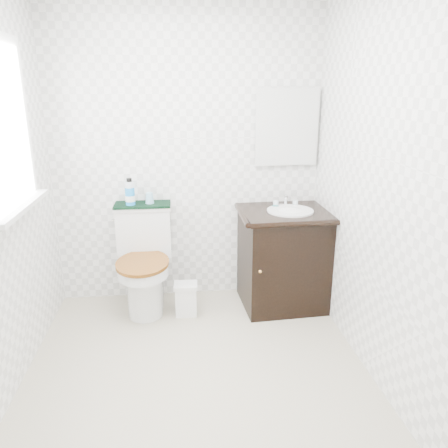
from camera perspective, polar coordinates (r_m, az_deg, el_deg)
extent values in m
plane|color=beige|center=(2.96, -3.44, -19.09)|extent=(2.40, 2.40, 0.00)
plane|color=white|center=(3.62, -4.81, 8.45)|extent=(2.40, 0.00, 2.40)
plane|color=white|center=(1.31, -1.53, -7.86)|extent=(2.40, 0.00, 2.40)
plane|color=white|center=(2.72, 19.94, 4.50)|extent=(0.00, 2.40, 2.40)
cube|color=white|center=(2.81, -27.16, 11.27)|extent=(0.02, 0.70, 0.90)
cube|color=silver|center=(3.68, 8.18, 12.40)|extent=(0.50, 0.02, 0.60)
cylinder|color=silver|center=(3.57, -10.32, -8.68)|extent=(0.27, 0.27, 0.42)
cube|color=silver|center=(3.79, -10.08, -7.03)|extent=(0.27, 0.28, 0.42)
cube|color=silver|center=(3.66, -10.40, -1.08)|extent=(0.44, 0.18, 0.40)
cube|color=silver|center=(3.60, -10.58, 2.15)|extent=(0.46, 0.20, 0.03)
cylinder|color=silver|center=(3.44, -10.54, -5.84)|extent=(0.40, 0.40, 0.08)
cylinder|color=brown|center=(3.42, -10.59, -5.04)|extent=(0.43, 0.43, 0.03)
cube|color=black|center=(3.66, 7.75, -4.74)|extent=(0.70, 0.60, 0.78)
cube|color=black|center=(3.53, 8.02, 1.44)|extent=(0.74, 0.64, 0.04)
cylinder|color=silver|center=(3.50, 8.63, 1.72)|extent=(0.37, 0.37, 0.01)
ellipsoid|color=silver|center=(3.52, 8.59, 0.85)|extent=(0.32, 0.32, 0.16)
cylinder|color=silver|center=(3.63, 8.06, 3.05)|extent=(0.02, 0.02, 0.10)
cube|color=white|center=(3.58, -4.98, -9.95)|extent=(0.17, 0.14, 0.24)
cube|color=white|center=(3.52, -5.04, -8.00)|extent=(0.19, 0.16, 0.03)
cube|color=black|center=(3.60, -10.60, 2.51)|extent=(0.45, 0.22, 0.02)
cylinder|color=#1982D7|center=(3.56, -12.17, 3.58)|extent=(0.08, 0.08, 0.14)
cylinder|color=silver|center=(3.54, -12.26, 5.05)|extent=(0.08, 0.08, 0.05)
cylinder|color=black|center=(3.53, -12.30, 5.65)|extent=(0.04, 0.04, 0.03)
cone|color=#84BBD8|center=(3.58, -9.70, 3.37)|extent=(0.07, 0.07, 0.09)
ellipsoid|color=#177270|center=(3.60, 6.74, 2.34)|extent=(0.07, 0.05, 0.02)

